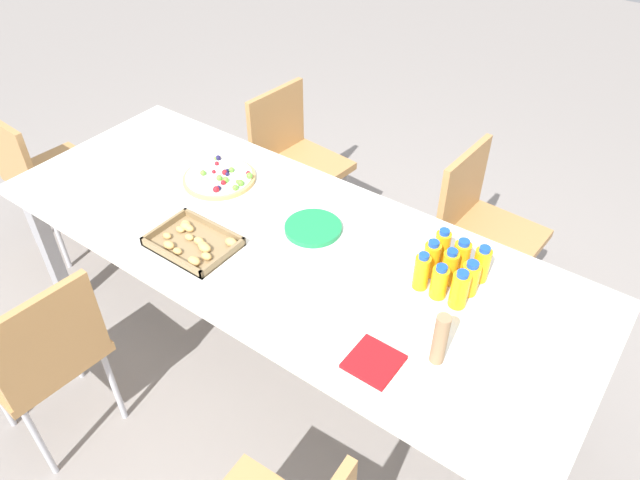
% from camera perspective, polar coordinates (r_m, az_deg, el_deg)
% --- Properties ---
extents(ground_plane, '(12.00, 12.00, 0.00)m').
position_cam_1_polar(ground_plane, '(2.77, -2.98, -11.46)').
color(ground_plane, gray).
extents(party_table, '(2.37, 0.90, 0.73)m').
position_cam_1_polar(party_table, '(2.29, -3.54, -0.88)').
color(party_table, silver).
rests_on(party_table, ground_plane).
extents(chair_end, '(0.43, 0.43, 0.83)m').
position_cam_1_polar(chair_end, '(3.34, -25.10, 6.06)').
color(chair_end, '#B7844C').
rests_on(chair_end, ground_plane).
extents(chair_far_right, '(0.43, 0.43, 0.83)m').
position_cam_1_polar(chair_far_right, '(2.38, -25.01, -9.61)').
color(chair_far_right, '#B7844C').
rests_on(chair_far_right, ground_plane).
extents(chair_near_right, '(0.44, 0.44, 0.83)m').
position_cam_1_polar(chair_near_right, '(3.16, -2.55, 8.16)').
color(chair_near_right, '#B7844C').
rests_on(chair_near_right, ground_plane).
extents(chair_near_left, '(0.42, 0.42, 0.83)m').
position_cam_1_polar(chair_near_left, '(2.78, 15.14, 1.56)').
color(chair_near_left, '#B7844C').
rests_on(chair_near_left, ground_plane).
extents(juice_bottle_0, '(0.06, 0.06, 0.14)m').
position_cam_1_polar(juice_bottle_0, '(2.10, 15.19, -2.26)').
color(juice_bottle_0, '#FAAE14').
rests_on(juice_bottle_0, party_table).
extents(juice_bottle_1, '(0.06, 0.06, 0.14)m').
position_cam_1_polar(juice_bottle_1, '(2.12, 13.36, -1.58)').
color(juice_bottle_1, '#FAAD14').
rests_on(juice_bottle_1, party_table).
extents(juice_bottle_2, '(0.05, 0.05, 0.15)m').
position_cam_1_polar(juice_bottle_2, '(2.14, 11.59, -0.71)').
color(juice_bottle_2, '#F8AE14').
rests_on(juice_bottle_2, party_table).
extents(juice_bottle_3, '(0.06, 0.06, 0.13)m').
position_cam_1_polar(juice_bottle_3, '(2.05, 14.14, -3.59)').
color(juice_bottle_3, '#FAAD14').
rests_on(juice_bottle_3, party_table).
extents(juice_bottle_4, '(0.06, 0.06, 0.14)m').
position_cam_1_polar(juice_bottle_4, '(2.07, 12.30, -2.55)').
color(juice_bottle_4, '#F9AE14').
rests_on(juice_bottle_4, party_table).
extents(juice_bottle_5, '(0.06, 0.06, 0.14)m').
position_cam_1_polar(juice_bottle_5, '(2.09, 10.61, -1.78)').
color(juice_bottle_5, '#F9AC14').
rests_on(juice_bottle_5, party_table).
extents(juice_bottle_6, '(0.06, 0.06, 0.15)m').
position_cam_1_polar(juice_bottle_6, '(1.99, 13.21, -4.65)').
color(juice_bottle_6, '#F8AE14').
rests_on(juice_bottle_6, party_table).
extents(juice_bottle_7, '(0.06, 0.06, 0.13)m').
position_cam_1_polar(juice_bottle_7, '(2.02, 11.36, -3.96)').
color(juice_bottle_7, '#FAAD14').
rests_on(juice_bottle_7, party_table).
extents(juice_bottle_8, '(0.05, 0.05, 0.15)m').
position_cam_1_polar(juice_bottle_8, '(2.03, 9.70, -3.01)').
color(juice_bottle_8, '#F9AD14').
rests_on(juice_bottle_8, party_table).
extents(fruit_pizza, '(0.31, 0.31, 0.05)m').
position_cam_1_polar(fruit_pizza, '(2.57, -9.55, 5.91)').
color(fruit_pizza, tan).
rests_on(fruit_pizza, party_table).
extents(snack_tray, '(0.32, 0.23, 0.04)m').
position_cam_1_polar(snack_tray, '(2.25, -11.99, -0.25)').
color(snack_tray, olive).
rests_on(snack_tray, party_table).
extents(plate_stack, '(0.22, 0.22, 0.02)m').
position_cam_1_polar(plate_stack, '(2.27, -0.66, 1.17)').
color(plate_stack, '#1E8C4C').
rests_on(plate_stack, party_table).
extents(napkin_stack, '(0.15, 0.15, 0.01)m').
position_cam_1_polar(napkin_stack, '(1.83, 5.16, -11.52)').
color(napkin_stack, red).
rests_on(napkin_stack, party_table).
extents(cardboard_tube, '(0.04, 0.04, 0.19)m').
position_cam_1_polar(cardboard_tube, '(1.80, 11.42, -9.31)').
color(cardboard_tube, '#9E7A56').
rests_on(cardboard_tube, party_table).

